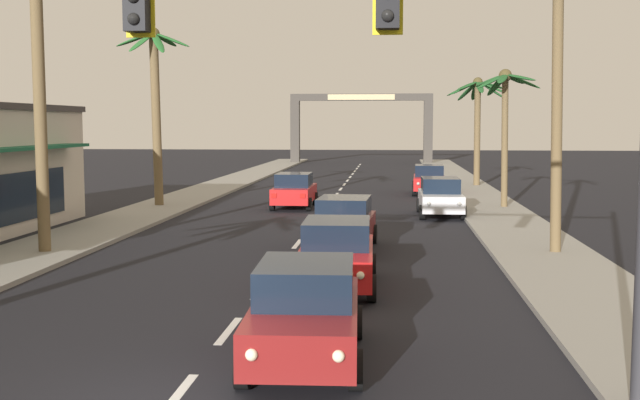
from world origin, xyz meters
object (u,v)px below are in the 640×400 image
(sedan_third_in_queue, at_px, (337,254))
(sedan_oncoming_far, at_px, (294,190))
(sedan_lead_at_stop_bar, at_px, (306,311))
(sedan_parked_mid_kerb, at_px, (440,197))
(palm_right_third, at_px, (505,104))
(sedan_fifth_in_queue, at_px, (344,223))
(palm_left_third, at_px, (155,92))
(palm_right_second, at_px, (558,42))
(sedan_parked_nearest_kerb, at_px, (429,179))
(palm_right_farthest, at_px, (477,108))
(traffic_signal_mast, at_px, (400,45))
(town_gateway_arch, at_px, (361,119))
(palm_left_second, at_px, (37,19))

(sedan_third_in_queue, distance_m, sedan_oncoming_far, 18.36)
(sedan_lead_at_stop_bar, height_order, sedan_parked_mid_kerb, same)
(sedan_lead_at_stop_bar, distance_m, sedan_third_in_queue, 5.89)
(sedan_oncoming_far, distance_m, palm_right_third, 10.73)
(sedan_fifth_in_queue, height_order, palm_left_third, palm_left_third)
(palm_left_third, distance_m, palm_right_second, 20.32)
(sedan_parked_nearest_kerb, xyz_separation_m, palm_right_farthest, (3.21, 5.14, 4.18))
(sedan_third_in_queue, height_order, sedan_fifth_in_queue, same)
(traffic_signal_mast, xyz_separation_m, sedan_parked_mid_kerb, (2.04, 23.34, -4.25))
(sedan_third_in_queue, relative_size, town_gateway_arch, 0.31)
(palm_right_farthest, relative_size, town_gateway_arch, 0.48)
(sedan_parked_nearest_kerb, relative_size, sedan_parked_mid_kerb, 1.01)
(palm_left_second, height_order, palm_right_farthest, palm_left_second)
(sedan_third_in_queue, bearing_deg, sedan_parked_mid_kerb, 77.31)
(palm_right_third, bearing_deg, sedan_parked_nearest_kerb, 111.58)
(sedan_parked_nearest_kerb, xyz_separation_m, sedan_parked_mid_kerb, (-0.02, -10.70, 0.00))
(sedan_parked_mid_kerb, bearing_deg, palm_left_third, 170.88)
(palm_right_third, xyz_separation_m, town_gateway_arch, (-8.40, 42.08, -0.40))
(palm_left_second, relative_size, palm_right_third, 1.56)
(sedan_fifth_in_queue, relative_size, palm_right_third, 0.69)
(palm_left_third, relative_size, palm_right_second, 0.93)
(sedan_oncoming_far, xyz_separation_m, sedan_parked_nearest_kerb, (6.82, 8.03, 0.00))
(sedan_third_in_queue, height_order, sedan_oncoming_far, same)
(palm_left_second, height_order, town_gateway_arch, palm_left_second)
(sedan_parked_nearest_kerb, bearing_deg, palm_right_second, -82.41)
(palm_left_third, bearing_deg, sedan_third_in_queue, -60.46)
(sedan_parked_nearest_kerb, xyz_separation_m, palm_left_third, (-13.42, -8.55, 4.71))
(sedan_parked_mid_kerb, bearing_deg, sedan_third_in_queue, -102.69)
(sedan_parked_mid_kerb, bearing_deg, sedan_parked_nearest_kerb, 89.91)
(traffic_signal_mast, bearing_deg, palm_right_third, 78.89)
(town_gateway_arch, bearing_deg, palm_right_second, -81.66)
(sedan_lead_at_stop_bar, relative_size, sedan_parked_mid_kerb, 1.01)
(palm_left_second, relative_size, town_gateway_arch, 0.71)
(sedan_fifth_in_queue, height_order, palm_left_second, palm_left_second)
(palm_left_second, xyz_separation_m, town_gateway_arch, (7.46, 56.44, -2.60))
(traffic_signal_mast, xyz_separation_m, sedan_lead_at_stop_bar, (-1.54, 2.07, -4.25))
(palm_right_second, height_order, palm_right_third, palm_right_second)
(palm_left_third, xyz_separation_m, palm_right_second, (16.19, -12.25, 0.91))
(sedan_lead_at_stop_bar, distance_m, palm_left_second, 14.82)
(sedan_lead_at_stop_bar, relative_size, palm_right_third, 0.68)
(traffic_signal_mast, distance_m, sedan_fifth_in_queue, 14.58)
(palm_right_second, xyz_separation_m, town_gateway_arch, (-8.07, 55.05, -1.93))
(sedan_third_in_queue, xyz_separation_m, palm_right_farthest, (6.69, 31.22, 4.18))
(sedan_third_in_queue, distance_m, sedan_fifth_in_queue, 5.90)
(sedan_lead_at_stop_bar, distance_m, palm_left_third, 25.83)
(sedan_fifth_in_queue, bearing_deg, sedan_oncoming_far, 104.49)
(palm_right_second, bearing_deg, sedan_parked_mid_kerb, 105.44)
(palm_right_farthest, bearing_deg, traffic_signal_mast, -97.65)
(traffic_signal_mast, distance_m, palm_left_third, 27.91)
(sedan_fifth_in_queue, xyz_separation_m, palm_left_second, (-9.09, -1.99, 6.30))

